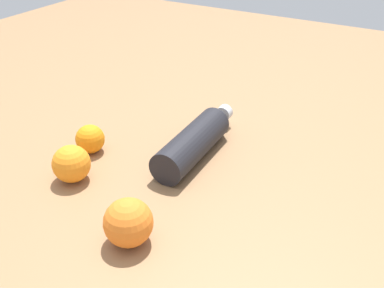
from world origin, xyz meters
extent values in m
plane|color=olive|center=(0.00, 0.00, 0.00)|extent=(2.40, 2.40, 0.00)
cylinder|color=black|center=(0.03, -0.04, 0.04)|extent=(0.23, 0.08, 0.07)
cone|color=black|center=(0.16, -0.03, 0.04)|extent=(0.04, 0.07, 0.07)
cylinder|color=#B2B7BF|center=(0.19, -0.03, 0.04)|extent=(0.02, 0.04, 0.04)
sphere|color=orange|center=(-0.15, 0.12, 0.04)|extent=(0.07, 0.07, 0.07)
sphere|color=orange|center=(-0.05, 0.16, 0.03)|extent=(0.06, 0.06, 0.06)
sphere|color=orange|center=(-0.24, -0.08, 0.04)|extent=(0.08, 0.08, 0.08)
camera|label=1|loc=(-0.67, -0.44, 0.51)|focal=42.01mm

